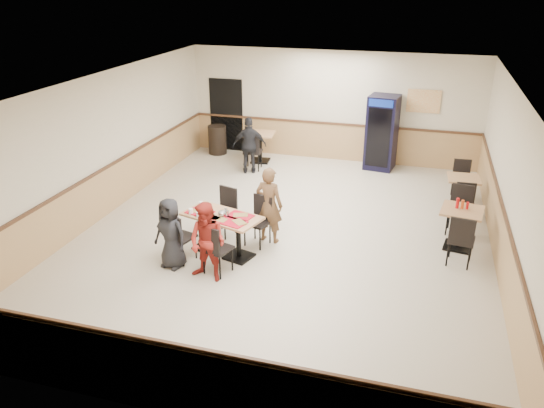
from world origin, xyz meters
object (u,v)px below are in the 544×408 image
(main_table, at_px, (222,228))
(lone_diner, at_px, (250,145))
(diner_man_opposite, at_px, (269,205))
(trash_bin, at_px, (217,140))
(diner_woman_left, at_px, (171,233))
(side_table_far, at_px, (462,188))
(diner_woman_right, at_px, (208,242))
(back_table, at_px, (260,143))
(pepsi_cooler, at_px, (382,133))
(side_table_near, at_px, (460,223))

(main_table, xyz_separation_m, lone_diner, (-0.91, 4.32, 0.23))
(diner_man_opposite, distance_m, trash_bin, 5.75)
(diner_woman_left, distance_m, side_table_far, 6.53)
(diner_woman_left, xyz_separation_m, diner_woman_right, (0.79, -0.23, 0.05))
(diner_woman_left, xyz_separation_m, back_table, (-0.22, 5.97, -0.11))
(diner_woman_right, bearing_deg, side_table_far, 57.26)
(lone_diner, height_order, back_table, lone_diner)
(back_table, relative_size, pepsi_cooler, 0.43)
(diner_woman_right, height_order, trash_bin, diner_woman_right)
(side_table_near, relative_size, back_table, 1.00)
(main_table, xyz_separation_m, side_table_far, (4.36, 3.42, -0.03))
(lone_diner, bearing_deg, diner_woman_right, 82.44)
(diner_man_opposite, xyz_separation_m, lone_diner, (-1.60, 3.61, -0.02))
(side_table_near, bearing_deg, lone_diner, 150.77)
(main_table, xyz_separation_m, trash_bin, (-2.33, 5.60, -0.10))
(lone_diner, distance_m, back_table, 0.95)
(lone_diner, height_order, pepsi_cooler, pepsi_cooler)
(diner_man_opposite, height_order, pepsi_cooler, pepsi_cooler)
(side_table_near, bearing_deg, diner_woman_left, -156.39)
(side_table_near, bearing_deg, diner_woman_right, -150.05)
(diner_woman_right, distance_m, back_table, 6.28)
(diner_woman_left, relative_size, pepsi_cooler, 0.66)
(diner_woman_right, distance_m, lone_diner, 5.37)
(pepsi_cooler, xyz_separation_m, trash_bin, (-4.67, -0.04, -0.57))
(main_table, distance_m, diner_man_opposite, 1.02)
(diner_woman_left, xyz_separation_m, side_table_far, (5.05, 4.14, -0.17))
(trash_bin, bearing_deg, diner_woman_right, -69.65)
(main_table, xyz_separation_m, diner_woman_left, (-0.69, -0.72, 0.14))
(back_table, relative_size, trash_bin, 1.02)
(back_table, xyz_separation_m, trash_bin, (-1.42, 0.35, -0.13))
(diner_woman_right, bearing_deg, main_table, 107.82)
(pepsi_cooler, bearing_deg, diner_woman_left, -107.49)
(lone_diner, distance_m, side_table_far, 5.35)
(diner_woman_left, distance_m, lone_diner, 5.05)
(main_table, distance_m, diner_woman_left, 1.00)
(diner_woman_left, distance_m, diner_man_opposite, 1.99)
(side_table_near, bearing_deg, diner_man_opposite, -168.47)
(side_table_near, relative_size, trash_bin, 1.02)
(diner_woman_left, bearing_deg, side_table_near, 37.41)
(pepsi_cooler, bearing_deg, diner_woman_right, -100.76)
(side_table_far, height_order, back_table, back_table)
(side_table_near, xyz_separation_m, pepsi_cooler, (-1.90, 4.21, 0.45))
(diner_man_opposite, relative_size, side_table_near, 1.81)
(diner_woman_right, relative_size, trash_bin, 1.70)
(diner_woman_left, relative_size, trash_bin, 1.58)
(side_table_near, relative_size, side_table_far, 1.15)
(lone_diner, bearing_deg, side_table_near, 132.34)
(pepsi_cooler, relative_size, trash_bin, 2.38)
(diner_woman_left, relative_size, lone_diner, 0.88)
(diner_woman_left, relative_size, diner_man_opposite, 0.85)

